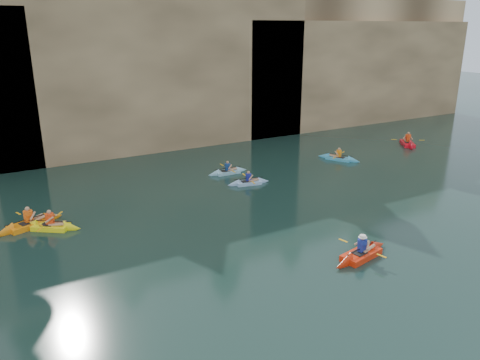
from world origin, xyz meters
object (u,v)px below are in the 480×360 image
kayaker_orange (29,224)px  kayaker_red_far (407,143)px  kayaker_ltblue_near (248,182)px  main_kayaker (361,254)px

kayaker_orange → kayaker_red_far: kayaker_red_far is taller
kayaker_orange → kayaker_red_far: size_ratio=1.02×
kayaker_orange → kayaker_ltblue_near: size_ratio=1.26×
main_kayaker → kayaker_ltblue_near: bearing=74.0°
main_kayaker → kayaker_orange: (-11.36, 10.02, -0.01)m
kayaker_ltblue_near → main_kayaker: bearing=-83.3°
kayaker_ltblue_near → kayaker_red_far: bearing=18.4°
main_kayaker → kayaker_orange: size_ratio=1.00×
main_kayaker → kayaker_ltblue_near: size_ratio=1.26×
kayaker_orange → kayaker_ltblue_near: 12.14m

